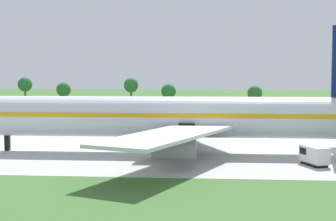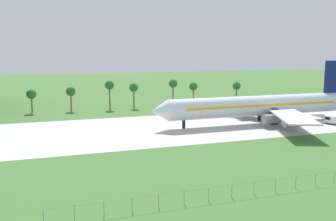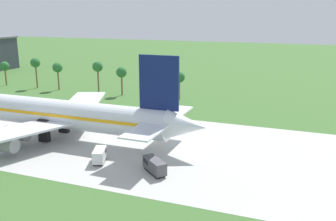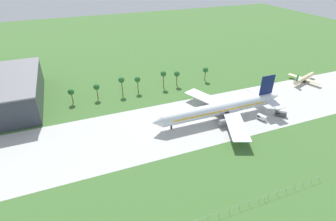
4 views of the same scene
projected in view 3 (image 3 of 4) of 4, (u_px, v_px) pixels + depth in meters
name	position (u px, v px, depth m)	size (l,w,h in m)	color
jet_airliner	(48.00, 113.00, 84.97)	(75.06, 56.56, 19.70)	silver
baggage_tug	(154.00, 165.00, 66.25)	(5.72, 5.33, 2.59)	black
fuel_truck	(100.00, 155.00, 71.01)	(3.55, 5.09, 2.62)	black
palm_tree_row	(63.00, 69.00, 135.80)	(90.03, 3.60, 11.39)	brown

